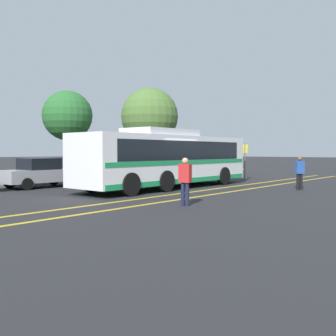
{
  "coord_description": "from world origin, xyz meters",
  "views": [
    {
      "loc": [
        -14.94,
        -12.8,
        1.89
      ],
      "look_at": [
        0.52,
        0.28,
        1.03
      ],
      "focal_mm": 42.0,
      "sensor_mm": 36.0,
      "label": 1
    }
  ],
  "objects": [
    {
      "name": "parked_car_1",
      "position": [
        -3.6,
        5.51,
        0.76
      ],
      "size": [
        4.19,
        1.87,
        1.54
      ],
      "rotation": [
        0.0,
        0.0,
        -1.58
      ],
      "color": "#9E9EA3",
      "rests_on": "ground_plane"
    },
    {
      "name": "curb_strip",
      "position": [
        0.52,
        6.96,
        0.07
      ],
      "size": [
        39.01,
        0.36,
        0.15
      ],
      "primitive_type": "cube",
      "color": "#99999E",
      "rests_on": "ground_plane"
    },
    {
      "name": "lane_strip_1",
      "position": [
        0.52,
        -3.25,
        0.0
      ],
      "size": [
        31.01,
        0.2,
        0.01
      ],
      "primitive_type": "cube",
      "rotation": [
        0.0,
        0.0,
        1.57
      ],
      "color": "gold",
      "rests_on": "ground_plane"
    },
    {
      "name": "tree_3",
      "position": [
        2.14,
        11.18,
        4.45
      ],
      "size": [
        3.59,
        3.59,
        6.27
      ],
      "color": "#513823",
      "rests_on": "ground_plane"
    },
    {
      "name": "bus_stop_sign",
      "position": [
        7.69,
        -0.19,
        1.51
      ],
      "size": [
        0.07,
        0.4,
        2.38
      ],
      "rotation": [
        0.0,
        0.0,
        -1.56
      ],
      "color": "#59595E",
      "rests_on": "ground_plane"
    },
    {
      "name": "pedestrian_1",
      "position": [
        3.84,
        -5.35,
        0.93
      ],
      "size": [
        0.47,
        0.43,
        1.64
      ],
      "rotation": [
        0.0,
        0.0,
        5.65
      ],
      "color": "black",
      "rests_on": "ground_plane"
    },
    {
      "name": "lane_strip_0",
      "position": [
        0.52,
        -1.92,
        0.0
      ],
      "size": [
        31.01,
        0.2,
        0.01
      ],
      "primitive_type": "cube",
      "rotation": [
        0.0,
        0.0,
        1.57
      ],
      "color": "gold",
      "rests_on": "ground_plane"
    },
    {
      "name": "tree_1",
      "position": [
        11.02,
        11.31,
        5.01
      ],
      "size": [
        5.12,
        5.12,
        7.58
      ],
      "color": "#513823",
      "rests_on": "ground_plane"
    },
    {
      "name": "ground_plane",
      "position": [
        0.0,
        0.0,
        0.0
      ],
      "size": [
        220.0,
        220.0,
        0.0
      ],
      "primitive_type": "plane",
      "color": "#262628"
    },
    {
      "name": "parked_car_2",
      "position": [
        3.35,
        5.75,
        0.77
      ],
      "size": [
        4.89,
        2.03,
        1.53
      ],
      "rotation": [
        0.0,
        0.0,
        -1.54
      ],
      "color": "olive",
      "rests_on": "ground_plane"
    },
    {
      "name": "pedestrian_0",
      "position": [
        -4.22,
        -4.5,
        0.95
      ],
      "size": [
        0.29,
        0.45,
        1.67
      ],
      "rotation": [
        0.0,
        0.0,
        4.88
      ],
      "color": "#191E38",
      "rests_on": "ground_plane"
    },
    {
      "name": "parked_car_3",
      "position": [
        8.66,
        6.0,
        0.8
      ],
      "size": [
        4.03,
        2.12,
        1.62
      ],
      "rotation": [
        0.0,
        0.0,
        1.52
      ],
      "color": "black",
      "rests_on": "ground_plane"
    },
    {
      "name": "transit_bus",
      "position": [
        0.5,
        0.28,
        1.53
      ],
      "size": [
        11.34,
        2.81,
        3.0
      ],
      "rotation": [
        0.0,
        0.0,
        -1.56
      ],
      "color": "white",
      "rests_on": "ground_plane"
    }
  ]
}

